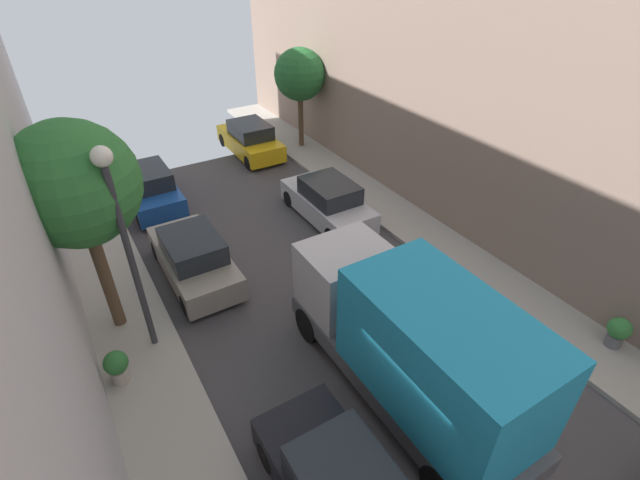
% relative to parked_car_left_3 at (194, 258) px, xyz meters
% --- Properties ---
extents(ground, '(32.00, 32.00, 0.00)m').
position_rel_parked_car_left_3_xyz_m(ground, '(2.70, -7.79, -0.72)').
color(ground, '#423F42').
extents(sidewalk_right, '(2.00, 44.00, 0.15)m').
position_rel_parked_car_left_3_xyz_m(sidewalk_right, '(7.70, -7.79, -0.64)').
color(sidewalk_right, '#A8A399').
rests_on(sidewalk_right, ground).
extents(parked_car_left_3, '(1.78, 4.20, 1.57)m').
position_rel_parked_car_left_3_xyz_m(parked_car_left_3, '(0.00, 0.00, 0.00)').
color(parked_car_left_3, gray).
rests_on(parked_car_left_3, ground).
extents(parked_car_left_4, '(1.78, 4.20, 1.57)m').
position_rel_parked_car_left_3_xyz_m(parked_car_left_4, '(0.00, 5.38, 0.00)').
color(parked_car_left_4, '#194799').
rests_on(parked_car_left_4, ground).
extents(parked_car_right_3, '(1.78, 4.20, 1.57)m').
position_rel_parked_car_left_3_xyz_m(parked_car_right_3, '(5.40, 0.83, 0.00)').
color(parked_car_right_3, silver).
rests_on(parked_car_right_3, ground).
extents(parked_car_right_4, '(1.78, 4.20, 1.57)m').
position_rel_parked_car_left_3_xyz_m(parked_car_right_4, '(5.40, 7.84, 0.00)').
color(parked_car_right_4, gold).
rests_on(parked_car_right_4, ground).
extents(delivery_truck, '(2.26, 6.60, 3.38)m').
position_rel_parked_car_left_3_xyz_m(delivery_truck, '(2.70, -6.90, 1.07)').
color(delivery_truck, '#4C4C51').
rests_on(delivery_truck, ground).
extents(street_tree_0, '(2.92, 2.92, 5.71)m').
position_rel_parked_car_left_3_xyz_m(street_tree_0, '(-2.52, -1.04, 3.64)').
color(street_tree_0, brown).
rests_on(street_tree_0, sidewalk_left).
extents(street_tree_1, '(2.36, 2.36, 4.60)m').
position_rel_parked_car_left_3_xyz_m(street_tree_1, '(7.84, 7.22, 2.82)').
color(street_tree_1, brown).
rests_on(street_tree_1, sidewalk_right).
extents(potted_plant_1, '(0.57, 0.57, 0.87)m').
position_rel_parked_car_left_3_xyz_m(potted_plant_1, '(8.27, -8.55, -0.08)').
color(potted_plant_1, slate).
rests_on(potted_plant_1, sidewalk_right).
extents(potted_plant_2, '(0.56, 0.56, 0.90)m').
position_rel_parked_car_left_3_xyz_m(potted_plant_2, '(-2.90, -3.11, -0.06)').
color(potted_plant_2, '#B2A899').
rests_on(potted_plant_2, sidewalk_left).
extents(potted_plant_5, '(0.50, 0.50, 0.87)m').
position_rel_parked_car_left_3_xyz_m(potted_plant_5, '(-2.94, 7.20, -0.10)').
color(potted_plant_5, '#B2A899').
rests_on(potted_plant_5, sidewalk_left).
extents(lamp_post, '(0.44, 0.44, 5.46)m').
position_rel_parked_car_left_3_xyz_m(lamp_post, '(-1.90, -2.27, 3.03)').
color(lamp_post, '#333338').
rests_on(lamp_post, sidewalk_left).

